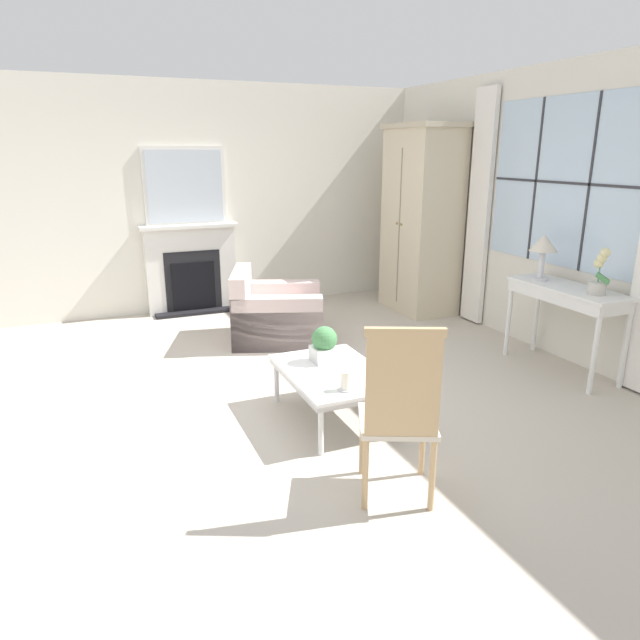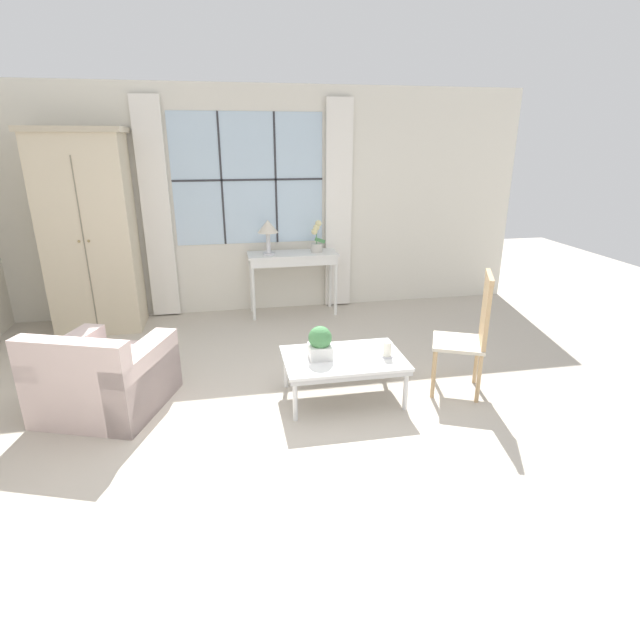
# 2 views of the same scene
# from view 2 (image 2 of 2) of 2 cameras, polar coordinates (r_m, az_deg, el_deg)

# --- Properties ---
(ground_plane) EXTENTS (14.00, 14.00, 0.00)m
(ground_plane) POSITION_cam_2_polar(r_m,az_deg,el_deg) (4.12, -4.53, -11.84)
(ground_plane) COLOR #BCB2A3
(wall_back_windowed) EXTENTS (7.20, 0.14, 2.80)m
(wall_back_windowed) POSITION_cam_2_polar(r_m,az_deg,el_deg) (6.57, -8.03, 13.06)
(wall_back_windowed) COLOR silver
(wall_back_windowed) RESTS_ON ground_plane
(armoire) EXTENTS (1.04, 0.68, 2.30)m
(armoire) POSITION_cam_2_polar(r_m,az_deg,el_deg) (6.39, -24.78, 9.02)
(armoire) COLOR beige
(armoire) RESTS_ON ground_plane
(console_table) EXTENTS (1.14, 0.43, 0.81)m
(console_table) POSITION_cam_2_polar(r_m,az_deg,el_deg) (6.44, -3.15, 6.83)
(console_table) COLOR white
(console_table) RESTS_ON ground_plane
(table_lamp) EXTENTS (0.26, 0.26, 0.43)m
(table_lamp) POSITION_cam_2_polar(r_m,az_deg,el_deg) (6.27, -5.98, 10.34)
(table_lamp) COLOR silver
(table_lamp) RESTS_ON console_table
(potted_orchid) EXTENTS (0.19, 0.15, 0.40)m
(potted_orchid) POSITION_cam_2_polar(r_m,az_deg,el_deg) (6.43, -0.39, 9.18)
(potted_orchid) COLOR #BCB7AD
(potted_orchid) RESTS_ON console_table
(armchair_upholstered) EXTENTS (1.17, 1.19, 0.77)m
(armchair_upholstered) POSITION_cam_2_polar(r_m,az_deg,el_deg) (4.59, -23.42, -6.27)
(armchair_upholstered) COLOR beige
(armchair_upholstered) RESTS_ON ground_plane
(side_chair_wooden) EXTENTS (0.58, 0.58, 1.10)m
(side_chair_wooden) POSITION_cam_2_polar(r_m,az_deg,el_deg) (4.55, 17.01, -0.94)
(side_chair_wooden) COLOR beige
(side_chair_wooden) RESTS_ON ground_plane
(coffee_table) EXTENTS (1.04, 0.70, 0.40)m
(coffee_table) POSITION_cam_2_polar(r_m,az_deg,el_deg) (4.35, 2.68, -4.70)
(coffee_table) COLOR silver
(coffee_table) RESTS_ON ground_plane
(potted_plant_small) EXTENTS (0.20, 0.20, 0.29)m
(potted_plant_small) POSITION_cam_2_polar(r_m,az_deg,el_deg) (4.24, 0.01, -2.60)
(potted_plant_small) COLOR white
(potted_plant_small) RESTS_ON coffee_table
(pillar_candle) EXTENTS (0.10, 0.10, 0.15)m
(pillar_candle) POSITION_cam_2_polar(r_m,az_deg,el_deg) (4.34, 7.69, -3.39)
(pillar_candle) COLOR silver
(pillar_candle) RESTS_ON coffee_table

